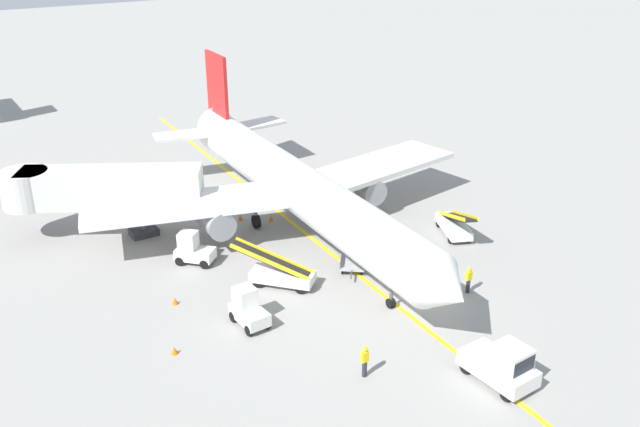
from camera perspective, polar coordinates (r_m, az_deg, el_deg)
ground_plane at (r=40.19m, az=8.59°, el=-7.23°), size 300.00×300.00×0.00m
taxi_line_yellow at (r=42.84m, az=2.90°, el=-4.88°), size 5.00×79.88×0.01m
airliner at (r=47.17m, az=-2.29°, el=2.49°), size 28.56×35.33×10.10m
jet_bridge at (r=48.50m, az=-18.46°, el=2.00°), size 12.40×8.54×4.85m
pushback_tug at (r=34.12m, az=14.88°, el=-12.07°), size 2.06×3.68×2.20m
baggage_tug_near_wing at (r=37.49m, az=-6.00°, el=-7.89°), size 1.46×2.47×2.10m
baggage_tug_by_cargo_door at (r=44.22m, az=-10.52°, el=-2.97°), size 2.59×2.64×2.10m
belt_loader_forward_hold at (r=41.09m, az=-3.30°, el=-4.99°), size 4.25×4.57×2.59m
belt_loader_aft_hold at (r=48.16m, az=11.10°, el=-0.91°), size 3.18×5.08×2.59m
baggage_cart_loaded at (r=43.29m, az=2.76°, el=-3.86°), size 2.96×3.45×0.94m
ground_crew_marshaller at (r=33.53m, az=3.74°, el=-12.08°), size 0.36×0.24×1.70m
ground_crew_wing_walker at (r=41.11m, az=12.25°, el=-5.32°), size 0.36×0.24×1.70m
safety_cone_nose_left at (r=47.50m, az=3.85°, el=-1.59°), size 0.36×0.36×0.44m
safety_cone_nose_right at (r=36.11m, az=-12.01°, el=-11.04°), size 0.36×0.36×0.44m
safety_cone_wingtip_left at (r=49.72m, az=-4.10°, el=-0.40°), size 0.36×0.36×0.44m
safety_cone_wingtip_right at (r=40.23m, az=-11.96°, el=-7.11°), size 0.36×0.36×0.44m
safety_cone_tail_area at (r=50.09m, az=-6.63°, el=-0.31°), size 0.36×0.36×0.44m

